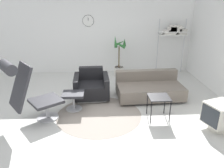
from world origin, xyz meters
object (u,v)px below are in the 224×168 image
Objects in this scene: lounge_chair at (27,88)px; armchair_red at (92,87)px; ottoman at (73,97)px; crt_television at (220,115)px; side_table at (159,99)px; couch_low at (149,89)px; shelf_unit at (174,32)px; potted_plant at (119,62)px.

armchair_red is (1.15, 1.22, -0.48)m from lounge_chair.
crt_television is (2.82, -0.97, 0.01)m from ottoman.
ottoman is 0.98× the size of side_table.
armchair_red reaches higher than crt_television.
armchair_red is 1.44m from couch_low.
lounge_chair is 2.58m from side_table.
crt_television is 3.59m from shelf_unit.
armchair_red is 1.85m from potted_plant.
side_table is 1.15m from crt_television.
couch_low is 3.40× the size of side_table.
lounge_chair reaches higher than potted_plant.
lounge_chair is 0.80× the size of couch_low.
side_table is (-0.03, -1.07, 0.20)m from couch_low.
couch_low is 1.09m from side_table.
side_table is at bearing -78.20° from potted_plant.
shelf_unit is at bearing 92.71° from lounge_chair.
side_table is (2.56, 0.08, -0.33)m from lounge_chair.
couch_low is at bearing 13.47° from crt_television.
couch_low is at bearing 77.58° from lounge_chair.
lounge_chair is 1.01× the size of potted_plant.
lounge_chair is 1.50× the size of armchair_red.
lounge_chair is at bearing -143.68° from ottoman.
lounge_chair reaches higher than crt_television.
ottoman is at bearing -117.77° from potted_plant.
couch_low is 1.85m from crt_television.
shelf_unit reaches higher than side_table.
shelf_unit is (2.57, 1.80, 1.11)m from armchair_red.
crt_television is at bearing 47.30° from lounge_chair.
ottoman is 0.29× the size of couch_low.
couch_low reaches higher than ottoman.
potted_plant is (1.21, 2.29, 0.18)m from ottoman.
lounge_chair is 3.49m from potted_plant.
armchair_red is 2.93m from crt_television.
ottoman is 0.54× the size of armchair_red.
shelf_unit reaches higher than ottoman.
side_table is at bearing -111.60° from shelf_unit.
potted_plant is 1.97m from shelf_unit.
lounge_chair is at bearing -178.17° from side_table.
crt_television is 0.36× the size of shelf_unit.
couch_low is at bearing -121.13° from shelf_unit.
shelf_unit is at bearing 68.40° from side_table.
armchair_red is at bearing 141.17° from side_table.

